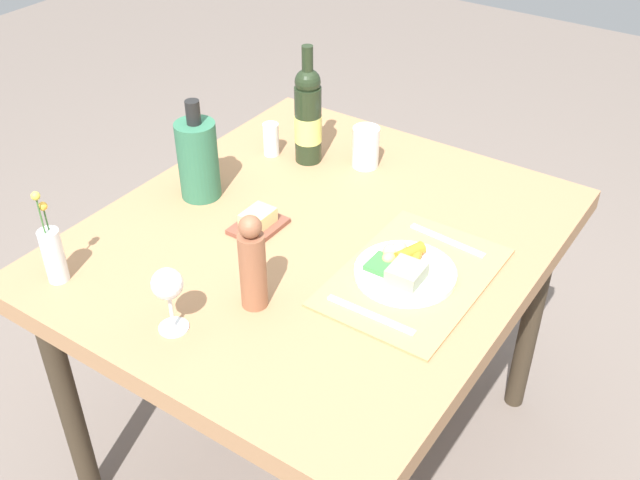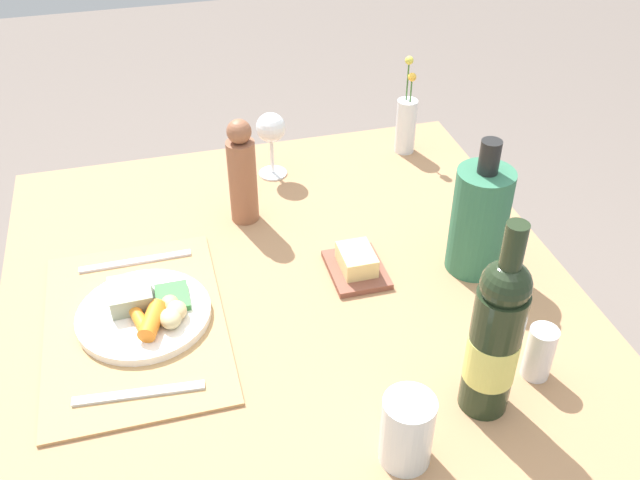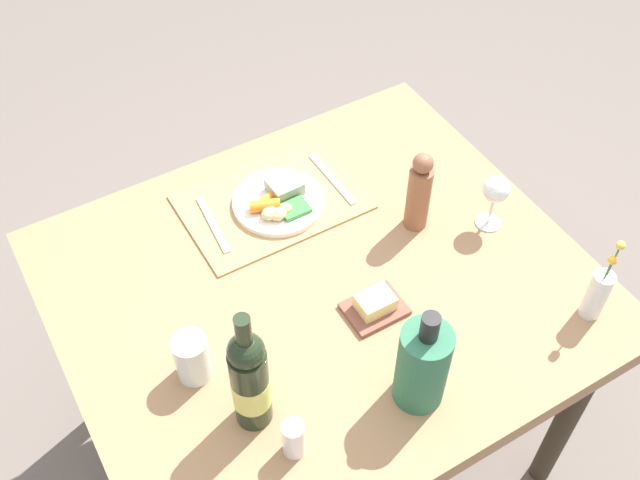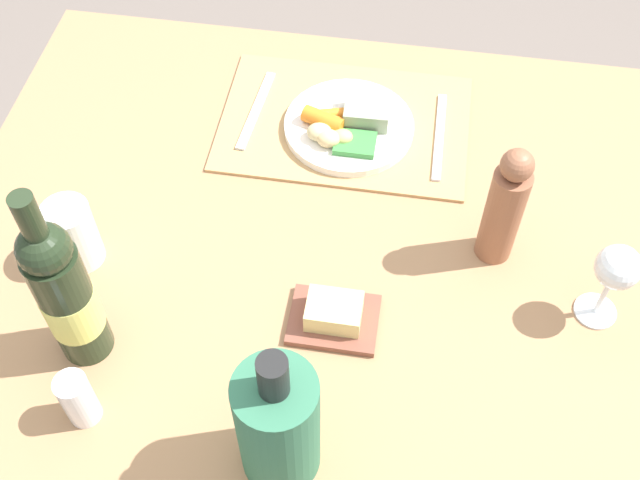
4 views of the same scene
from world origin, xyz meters
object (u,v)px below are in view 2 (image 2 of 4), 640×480
Objects in this scene: dining_table at (297,336)px; salt_shaker at (539,353)px; cooler_bottle at (479,219)px; fork at (136,261)px; knife at (139,393)px; dinner_plate at (146,311)px; wine_bottle at (495,339)px; flower_vase at (406,123)px; water_tumbler at (407,434)px; wine_glass at (271,131)px; pepper_mill at (242,174)px; butter_dish at (357,264)px.

salt_shaker is at bearing 52.07° from dining_table.
cooler_bottle is (-0.02, 0.34, 0.18)m from dining_table.
fork is 1.04× the size of knife.
dinner_plate is 0.58m from wine_bottle.
salt_shaker is at bearing -3.77° from flower_vase.
knife is 0.60× the size of wine_bottle.
flower_vase reaches higher than water_tumbler.
wine_bottle reaches higher than wine_glass.
fork is 0.27m from pepper_mill.
cooler_bottle is 2.83× the size of salt_shaker.
butter_dish is (0.23, 0.17, -0.09)m from pepper_mill.
dining_table is 0.27m from dinner_plate.
wine_bottle is 0.76m from flower_vase.
water_tumbler reaches higher than fork.
pepper_mill is at bearing -145.93° from salt_shaker.
knife is 0.85× the size of flower_vase.
flower_vase is 2.47× the size of salt_shaker.
wine_bottle is 0.37m from butter_dish.
pepper_mill is (-0.26, 0.22, 0.08)m from dinner_plate.
cooler_bottle is at bearing 109.56° from knife.
knife is 2.11× the size of salt_shaker.
cooler_bottle is at bearing -3.61° from flower_vase.
butter_dish is at bearing -31.09° from flower_vase.
knife is at bearing -29.24° from pepper_mill.
water_tumbler is at bearing -69.70° from salt_shaker.
wine_glass is at bearing 173.51° from dining_table.
salt_shaker is 0.72× the size of butter_dish.
wine_glass reaches higher than dinner_plate.
dining_table is 0.34m from fork.
salt_shaker is (0.11, 0.60, 0.04)m from knife.
dining_table is at bearing 83.87° from dinner_plate.
wine_bottle is 3.54× the size of salt_shaker.
wine_glass is at bearing 143.45° from dinner_plate.
dinner_plate reaches higher than knife.
knife is 0.61m from salt_shaker.
dining_table is 0.42m from wine_bottle.
cooler_bottle reaches higher than dining_table.
wine_glass reaches higher than knife.
dinner_plate is at bearing -123.30° from wine_bottle.
flower_vase is at bearing 176.39° from cooler_bottle.
knife is 0.65m from cooler_bottle.
water_tumbler is (0.78, 0.02, -0.06)m from wine_glass.
flower_vase reaches higher than fork.
wine_bottle is at bearing -11.47° from flower_vase.
cooler_bottle reaches higher than water_tumbler.
dinner_plate is 0.64m from salt_shaker.
dinner_plate is 0.98× the size of flower_vase.
wine_glass reaches higher than salt_shaker.
wine_bottle reaches higher than salt_shaker.
knife is 0.67m from wine_glass.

